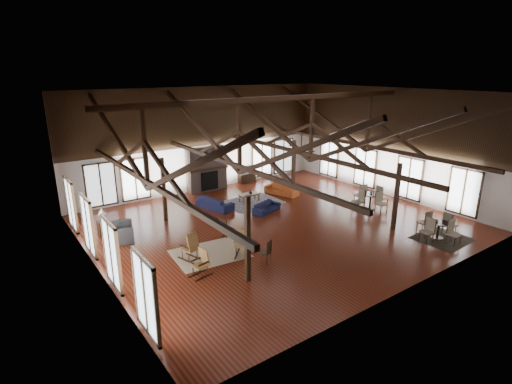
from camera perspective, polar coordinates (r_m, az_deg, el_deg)
floor at (r=18.76m, az=2.92°, el=-4.61°), size 16.00×16.00×0.00m
ceiling at (r=17.43m, az=3.23°, el=14.01°), size 16.00×14.00×0.02m
wall_back at (r=23.63m, az=-7.60°, el=7.43°), size 16.00×0.02×6.00m
wall_front at (r=13.31m, az=22.09°, el=-1.49°), size 16.00×0.02×6.00m
wall_left at (r=14.47m, az=-22.64°, el=-0.10°), size 0.02×14.00×6.00m
wall_right at (r=23.58m, az=18.62°, el=6.66°), size 0.02×14.00×6.00m
roof_truss at (r=17.65m, az=3.12°, el=7.61°), size 15.60×14.07×3.14m
post_grid at (r=18.24m, az=2.99°, el=-0.17°), size 8.16×7.16×3.05m
fireplace at (r=23.70m, az=-7.06°, el=3.25°), size 2.50×0.69×2.60m
ceiling_fan at (r=17.27m, az=6.49°, el=6.31°), size 1.60×1.60×0.75m
sofa_navy_front at (r=20.23m, az=1.52°, el=-2.20°), size 1.78×1.14×0.48m
sofa_navy_left at (r=20.81m, az=-5.90°, el=-1.54°), size 2.21×1.34×0.60m
sofa_orange at (r=23.09m, az=3.69°, el=0.40°), size 2.15×1.31×0.59m
coffee_table at (r=21.71m, az=-0.98°, el=-0.39°), size 1.22×0.68×0.45m
vase at (r=21.70m, az=-0.80°, el=0.00°), size 0.21×0.21×0.18m
armchair at (r=17.78m, az=-18.80°, el=-5.52°), size 1.40×1.29×0.76m
side_table_lamp at (r=18.62m, az=-20.94°, el=-4.41°), size 0.49×0.49×1.25m
rocking_chair_a at (r=15.38m, az=-9.25°, el=-7.79°), size 0.69×0.97×1.13m
rocking_chair_b at (r=15.49m, az=-2.05°, el=-7.35°), size 0.95×0.96×1.14m
rocking_chair_c at (r=14.31m, az=-7.73°, el=-9.97°), size 0.86×0.56×1.02m
side_chair_a at (r=17.18m, az=-4.47°, el=-4.90°), size 0.47×0.47×0.89m
side_chair_b at (r=14.99m, az=1.60°, el=-8.24°), size 0.52×0.52×0.92m
cafe_table_near at (r=18.75m, az=24.64°, el=-4.58°), size 1.99×1.99×1.03m
cafe_table_far at (r=21.44m, az=16.04°, el=-0.87°), size 2.16×2.16×1.11m
cup_near at (r=18.67m, az=24.45°, el=-3.76°), size 0.14×0.14×0.09m
cup_far at (r=21.43m, az=16.13°, el=-0.04°), size 0.17×0.17×0.11m
tv_console at (r=25.47m, az=-1.33°, el=2.02°), size 1.12×0.42×0.56m
television at (r=25.33m, az=-1.31°, el=3.25°), size 0.97×0.18×0.56m
rug_tan at (r=16.00m, az=-6.65°, el=-8.72°), size 2.97×2.44×0.01m
rug_navy at (r=21.72m, az=-0.55°, el=-1.47°), size 3.05×2.31×0.01m
rug_dark at (r=18.97m, az=25.03°, el=-6.04°), size 2.23×2.05×0.01m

